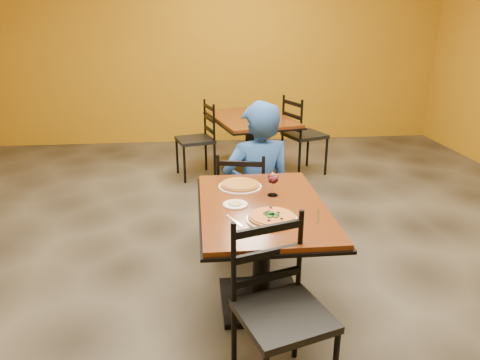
{
  "coord_description": "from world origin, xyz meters",
  "views": [
    {
      "loc": [
        -0.42,
        -3.12,
        1.87
      ],
      "look_at": [
        -0.13,
        -0.3,
        0.85
      ],
      "focal_mm": 33.18,
      "sensor_mm": 36.0,
      "label": 1
    }
  ],
  "objects": [
    {
      "name": "chair_main_far",
      "position": [
        -0.04,
        0.35,
        0.44
      ],
      "size": [
        0.47,
        0.47,
        0.88
      ],
      "primitive_type": null,
      "rotation": [
        0.0,
        0.0,
        2.93
      ],
      "color": "black",
      "rests_on": "floor"
    },
    {
      "name": "floor",
      "position": [
        0.0,
        0.0,
        0.0
      ],
      "size": [
        7.0,
        8.0,
        0.01
      ],
      "primitive_type": "cube",
      "color": "black",
      "rests_on": "ground"
    },
    {
      "name": "pizza_main",
      "position": [
        0.02,
        -0.74,
        0.77
      ],
      "size": [
        0.28,
        0.28,
        0.02
      ],
      "primitive_type": "cylinder",
      "color": "#942D0A",
      "rests_on": "plate_main"
    },
    {
      "name": "dip",
      "position": [
        -0.18,
        -0.5,
        0.76
      ],
      "size": [
        0.09,
        0.09,
        0.01
      ],
      "primitive_type": "cylinder",
      "color": "tan",
      "rests_on": "side_plate"
    },
    {
      "name": "wine_glass",
      "position": [
        0.09,
        -0.35,
        0.84
      ],
      "size": [
        0.08,
        0.08,
        0.18
      ],
      "primitive_type": null,
      "color": "white",
      "rests_on": "table_main"
    },
    {
      "name": "diner",
      "position": [
        0.11,
        0.46,
        0.63
      ],
      "size": [
        0.68,
        0.5,
        1.26
      ],
      "primitive_type": "imported",
      "rotation": [
        0.0,
        0.0,
        3.3
      ],
      "color": "navy",
      "rests_on": "floor"
    },
    {
      "name": "side_plate",
      "position": [
        -0.18,
        -0.5,
        0.76
      ],
      "size": [
        0.16,
        0.16,
        0.01
      ],
      "primitive_type": "cylinder",
      "color": "white",
      "rests_on": "table_main"
    },
    {
      "name": "table_second",
      "position": [
        0.27,
        2.25,
        0.56
      ],
      "size": [
        1.16,
        1.48,
        0.75
      ],
      "rotation": [
        0.0,
        0.0,
        0.23
      ],
      "color": "#65280F",
      "rests_on": "floor"
    },
    {
      "name": "chair_second_right",
      "position": [
        0.96,
        2.25,
        0.5
      ],
      "size": [
        0.58,
        0.58,
        0.99
      ],
      "primitive_type": null,
      "rotation": [
        0.0,
        0.0,
        1.93
      ],
      "color": "black",
      "rests_on": "floor"
    },
    {
      "name": "chair_main_near",
      "position": [
        -0.01,
        -1.29,
        0.47
      ],
      "size": [
        0.53,
        0.53,
        0.94
      ],
      "primitive_type": null,
      "rotation": [
        0.0,
        0.0,
        0.3
      ],
      "color": "black",
      "rests_on": "floor"
    },
    {
      "name": "table_main",
      "position": [
        0.0,
        -0.5,
        0.56
      ],
      "size": [
        0.83,
        1.23,
        0.75
      ],
      "color": "#65280F",
      "rests_on": "floor"
    },
    {
      "name": "wall_back",
      "position": [
        0.0,
        4.0,
        1.5
      ],
      "size": [
        7.0,
        0.01,
        3.0
      ],
      "primitive_type": "cube",
      "color": "#AF7C13",
      "rests_on": "ground"
    },
    {
      "name": "knife",
      "position": [
        0.31,
        -0.72,
        0.75
      ],
      "size": [
        0.07,
        0.21,
        0.0
      ],
      "primitive_type": "cube",
      "rotation": [
        0.0,
        0.0,
        -0.28
      ],
      "color": "silver",
      "rests_on": "table_main"
    },
    {
      "name": "plate_far",
      "position": [
        -0.11,
        -0.17,
        0.76
      ],
      "size": [
        0.31,
        0.31,
        0.01
      ],
      "primitive_type": "cylinder",
      "color": "white",
      "rests_on": "table_main"
    },
    {
      "name": "chair_second_left",
      "position": [
        -0.43,
        2.25,
        0.47
      ],
      "size": [
        0.52,
        0.52,
        0.94
      ],
      "primitive_type": null,
      "rotation": [
        0.0,
        0.0,
        -1.31
      ],
      "color": "black",
      "rests_on": "floor"
    },
    {
      "name": "pizza_far",
      "position": [
        -0.11,
        -0.17,
        0.77
      ],
      "size": [
        0.28,
        0.28,
        0.02
      ],
      "primitive_type": "cylinder",
      "color": "orange",
      "rests_on": "plate_far"
    },
    {
      "name": "fork",
      "position": [
        -0.21,
        -0.73,
        0.75
      ],
      "size": [
        0.09,
        0.18,
        0.0
      ],
      "primitive_type": "cube",
      "rotation": [
        0.0,
        0.0,
        0.43
      ],
      "color": "silver",
      "rests_on": "table_main"
    },
    {
      "name": "plate_main",
      "position": [
        0.02,
        -0.74,
        0.76
      ],
      "size": [
        0.31,
        0.31,
        0.01
      ],
      "primitive_type": "cylinder",
      "color": "white",
      "rests_on": "table_main"
    }
  ]
}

